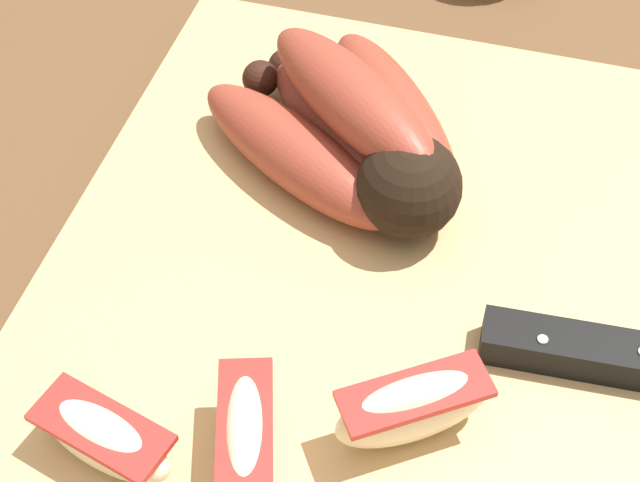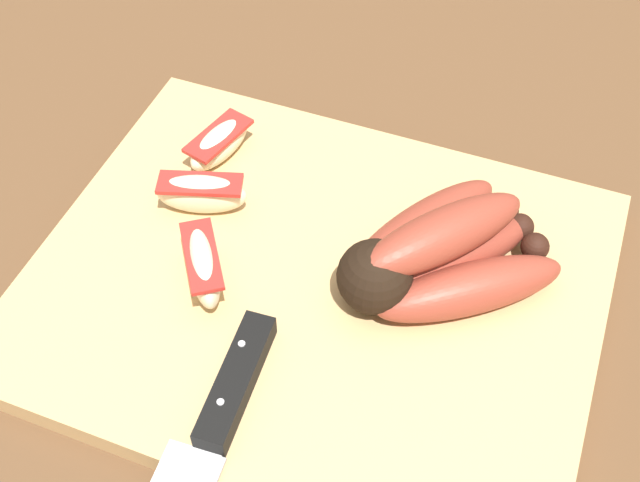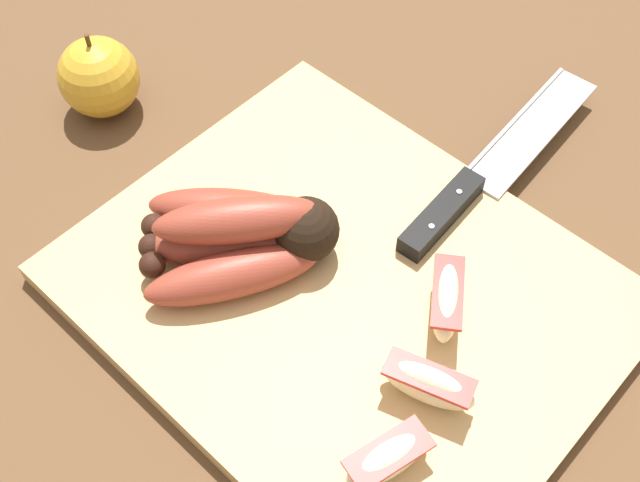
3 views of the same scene
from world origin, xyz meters
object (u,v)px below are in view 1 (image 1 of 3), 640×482
at_px(banana_bunch, 355,133).
at_px(apple_wedge_near, 104,437).
at_px(apple_wedge_far, 413,408).
at_px(apple_wedge_middle, 246,440).

distance_m(banana_bunch, apple_wedge_near, 0.21).
bearing_deg(apple_wedge_far, banana_bunch, 23.08).
xyz_separation_m(apple_wedge_near, apple_wedge_middle, (0.01, -0.06, 0.00)).
relative_size(banana_bunch, apple_wedge_near, 2.42).
height_order(banana_bunch, apple_wedge_middle, banana_bunch).
bearing_deg(apple_wedge_middle, apple_wedge_far, -62.59).
xyz_separation_m(apple_wedge_near, apple_wedge_far, (0.05, -0.12, 0.01)).
distance_m(banana_bunch, apple_wedge_far, 0.17).
height_order(apple_wedge_near, apple_wedge_far, apple_wedge_far).
bearing_deg(apple_wedge_near, banana_bunch, -16.12).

